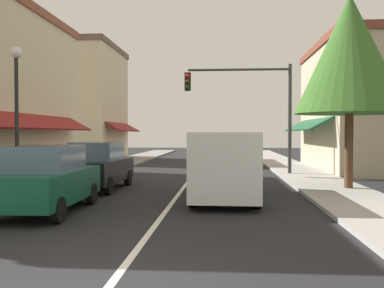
% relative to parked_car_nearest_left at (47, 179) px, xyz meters
% --- Properties ---
extents(ground_plane, '(80.00, 80.00, 0.00)m').
position_rel_parked_car_nearest_left_xyz_m(ground_plane, '(3.10, 12.02, -0.88)').
color(ground_plane, black).
extents(sidewalk_left, '(2.60, 56.00, 0.12)m').
position_rel_parked_car_nearest_left_xyz_m(sidewalk_left, '(-2.40, 12.02, -0.82)').
color(sidewalk_left, gray).
rests_on(sidewalk_left, ground).
extents(sidewalk_right, '(2.60, 56.00, 0.12)m').
position_rel_parked_car_nearest_left_xyz_m(sidewalk_right, '(8.60, 12.02, -0.82)').
color(sidewalk_right, '#A39E99').
rests_on(sidewalk_right, ground).
extents(lane_center_stripe, '(0.14, 52.00, 0.01)m').
position_rel_parked_car_nearest_left_xyz_m(lane_center_stripe, '(3.10, 12.02, -0.88)').
color(lane_center_stripe, silver).
rests_on(lane_center_stripe, ground).
extents(storefront_right_block, '(6.80, 10.20, 7.19)m').
position_rel_parked_car_nearest_left_xyz_m(storefront_right_block, '(12.64, 14.02, 2.72)').
color(storefront_right_block, '#BCAD8E').
rests_on(storefront_right_block, ground).
extents(storefront_far_left, '(6.26, 8.20, 8.89)m').
position_rel_parked_car_nearest_left_xyz_m(storefront_far_left, '(-6.18, 22.02, 3.57)').
color(storefront_far_left, beige).
rests_on(storefront_far_left, ground).
extents(parked_car_nearest_left, '(1.84, 4.13, 1.77)m').
position_rel_parked_car_nearest_left_xyz_m(parked_car_nearest_left, '(0.00, 0.00, 0.00)').
color(parked_car_nearest_left, '#0F4C33').
rests_on(parked_car_nearest_left, ground).
extents(parked_car_second_left, '(1.86, 4.14, 1.77)m').
position_rel_parked_car_nearest_left_xyz_m(parked_car_second_left, '(-0.02, 4.69, 0.00)').
color(parked_car_second_left, black).
rests_on(parked_car_second_left, ground).
extents(van_in_lane, '(2.05, 5.20, 2.12)m').
position_rel_parked_car_nearest_left_xyz_m(van_in_lane, '(4.70, 2.63, 0.27)').
color(van_in_lane, silver).
rests_on(van_in_lane, ground).
extents(traffic_signal_mast_arm, '(5.29, 0.50, 5.51)m').
position_rel_parked_car_nearest_left_xyz_m(traffic_signal_mast_arm, '(6.04, 10.56, 2.91)').
color(traffic_signal_mast_arm, '#333333').
rests_on(traffic_signal_mast_arm, ground).
extents(street_lamp_left_near, '(0.36, 0.36, 4.81)m').
position_rel_parked_car_nearest_left_xyz_m(street_lamp_left_near, '(-1.86, 2.13, 2.36)').
color(street_lamp_left_near, black).
rests_on(street_lamp_left_near, ground).
extents(tree_right_near, '(3.90, 3.90, 7.09)m').
position_rel_parked_car_nearest_left_xyz_m(tree_right_near, '(9.15, 4.92, 4.05)').
color(tree_right_near, '#4C331E').
rests_on(tree_right_near, ground).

